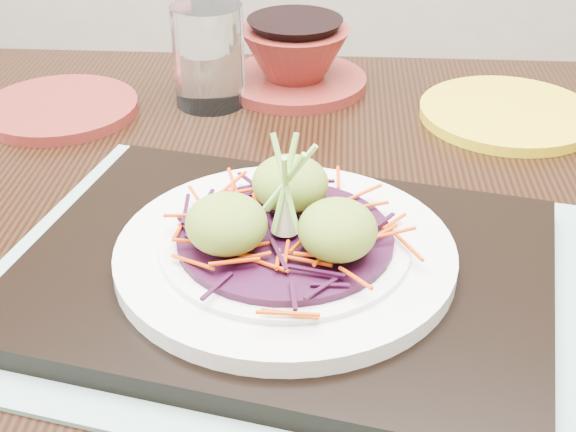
# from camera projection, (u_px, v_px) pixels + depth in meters

# --- Properties ---
(dining_table) EXTENTS (1.25, 0.85, 0.76)m
(dining_table) POSITION_uv_depth(u_px,v_px,m) (300.00, 324.00, 0.72)
(dining_table) COLOR black
(dining_table) RESTS_ON ground
(placemat) EXTENTS (0.49, 0.42, 0.00)m
(placemat) POSITION_uv_depth(u_px,v_px,m) (285.00, 282.00, 0.60)
(placemat) COLOR #83AA92
(placemat) RESTS_ON dining_table
(serving_tray) EXTENTS (0.43, 0.35, 0.02)m
(serving_tray) POSITION_uv_depth(u_px,v_px,m) (285.00, 271.00, 0.59)
(serving_tray) COLOR black
(serving_tray) RESTS_ON placemat
(white_plate) EXTENTS (0.25, 0.25, 0.02)m
(white_plate) POSITION_uv_depth(u_px,v_px,m) (285.00, 252.00, 0.59)
(white_plate) COLOR silver
(white_plate) RESTS_ON serving_tray
(cabbage_bed) EXTENTS (0.16, 0.16, 0.01)m
(cabbage_bed) POSITION_uv_depth(u_px,v_px,m) (285.00, 237.00, 0.58)
(cabbage_bed) COLOR #2E0922
(cabbage_bed) RESTS_ON white_plate
(carrot_julienne) EXTENTS (0.19, 0.19, 0.01)m
(carrot_julienne) POSITION_uv_depth(u_px,v_px,m) (285.00, 229.00, 0.57)
(carrot_julienne) COLOR #CE3B03
(carrot_julienne) RESTS_ON cabbage_bed
(guacamole_scoops) EXTENTS (0.14, 0.12, 0.04)m
(guacamole_scoops) POSITION_uv_depth(u_px,v_px,m) (285.00, 212.00, 0.57)
(guacamole_scoops) COLOR olive
(guacamole_scoops) RESTS_ON cabbage_bed
(scallion_garnish) EXTENTS (0.06, 0.06, 0.09)m
(scallion_garnish) POSITION_uv_depth(u_px,v_px,m) (285.00, 188.00, 0.56)
(scallion_garnish) COLOR #84C44E
(scallion_garnish) RESTS_ON cabbage_bed
(terracotta_side_plate) EXTENTS (0.21, 0.21, 0.01)m
(terracotta_side_plate) POSITION_uv_depth(u_px,v_px,m) (60.00, 108.00, 0.86)
(terracotta_side_plate) COLOR maroon
(terracotta_side_plate) RESTS_ON dining_table
(water_glass) EXTENTS (0.08, 0.08, 0.11)m
(water_glass) POSITION_uv_depth(u_px,v_px,m) (209.00, 56.00, 0.86)
(water_glass) COLOR white
(water_glass) RESTS_ON dining_table
(terracotta_bowl_set) EXTENTS (0.21, 0.21, 0.07)m
(terracotta_bowl_set) POSITION_uv_depth(u_px,v_px,m) (295.00, 61.00, 0.91)
(terracotta_bowl_set) COLOR maroon
(terracotta_bowl_set) RESTS_ON dining_table
(yellow_plate) EXTENTS (0.23, 0.23, 0.01)m
(yellow_plate) POSITION_uv_depth(u_px,v_px,m) (508.00, 113.00, 0.85)
(yellow_plate) COLOR gold
(yellow_plate) RESTS_ON dining_table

